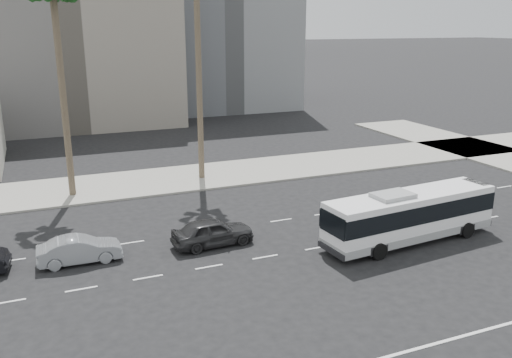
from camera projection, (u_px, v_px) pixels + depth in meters
ground at (365, 240)px, 29.50m from camera, size 700.00×700.00×0.00m
sidewalk_north at (257, 170)px, 43.23m from camera, size 120.00×7.00×0.15m
midrise_beige_west at (66, 46)px, 62.49m from camera, size 24.00×18.00×18.00m
midrise_gray_center at (210, 12)px, 74.94m from camera, size 20.00×20.00×26.00m
city_bus at (410, 215)px, 28.89m from camera, size 10.43×3.20×2.95m
car_a at (213, 232)px, 28.60m from camera, size 1.99×4.49×1.50m
car_b at (80, 250)px, 26.55m from camera, size 1.49×4.08×1.34m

